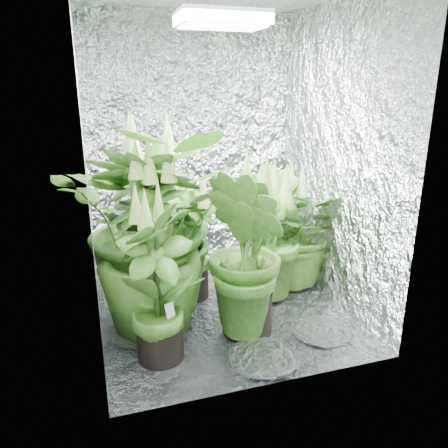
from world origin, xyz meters
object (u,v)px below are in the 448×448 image
plant_a (154,220)px  plant_e (294,230)px  grow_lamp (222,19)px  plant_f (157,283)px  plant_b (190,241)px  plant_g (248,256)px  plant_d (149,244)px  plant_c (268,238)px  circulation_fan (278,259)px

plant_a → plant_e: bearing=3.5°
grow_lamp → plant_f: 1.50m
plant_a → plant_b: bearing=26.2°
plant_a → plant_g: (0.48, -0.45, -0.13)m
plant_d → plant_g: plant_d is taller
plant_b → plant_f: (-0.34, -0.69, 0.03)m
plant_f → plant_g: bearing=10.7°
plant_b → plant_a: bearing=-153.8°
plant_c → plant_d: (-0.87, -0.24, 0.13)m
plant_b → circulation_fan: plant_b is taller
plant_b → plant_g: bearing=-69.6°
plant_d → plant_f: size_ratio=1.23×
plant_a → plant_d: bearing=-105.2°
grow_lamp → plant_b: (-0.15, 0.29, -1.40)m
plant_a → plant_g: size_ratio=1.25×
plant_d → plant_f: bearing=-90.7°
grow_lamp → plant_g: grow_lamp is taller
grow_lamp → plant_e: (0.63, 0.22, -1.37)m
plant_b → plant_c: (0.53, -0.15, 0.02)m
plant_c → circulation_fan: bearing=49.9°
plant_e → plant_g: 0.76m
plant_c → circulation_fan: 0.41m
circulation_fan → plant_b: bearing=-177.7°
plant_b → plant_c: plant_c is taller
plant_b → plant_e: size_ratio=0.89×
circulation_fan → plant_e: bearing=-73.5°
grow_lamp → plant_c: size_ratio=0.50×
plant_a → plant_d: plant_a is taller
plant_d → plant_c: bearing=15.6°
grow_lamp → plant_f: bearing=-141.0°
grow_lamp → plant_a: 1.26m
plant_c → plant_d: bearing=-164.4°
grow_lamp → plant_d: grow_lamp is taller
grow_lamp → plant_d: size_ratio=0.40×
plant_e → plant_d: bearing=-163.6°
plant_d → circulation_fan: size_ratio=3.09×
plant_f → plant_e: bearing=29.0°
plant_f → circulation_fan: 1.34m
plant_c → plant_f: bearing=-148.5°
grow_lamp → plant_a: bearing=158.7°
grow_lamp → plant_b: grow_lamp is taller
grow_lamp → plant_b: bearing=116.8°
plant_c → circulation_fan: size_ratio=2.49×
plant_a → plant_b: 0.37m
plant_g → plant_f: bearing=-169.3°
grow_lamp → plant_e: 1.52m
plant_e → plant_f: bearing=-151.0°
plant_e → circulation_fan: (-0.05, 0.14, -0.29)m
plant_d → circulation_fan: bearing=24.0°
plant_c → grow_lamp: bearing=-160.1°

